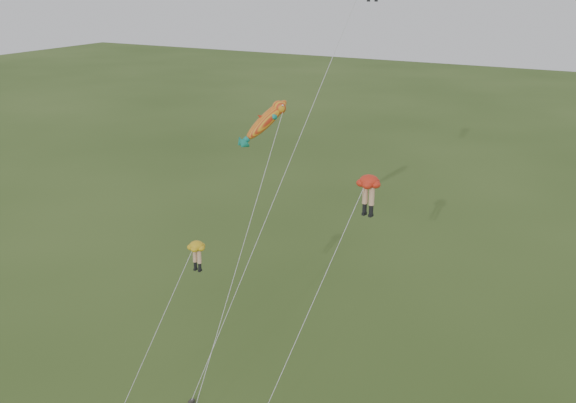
% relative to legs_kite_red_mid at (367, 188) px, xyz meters
% --- Properties ---
extents(legs_kite_red_mid, '(3.38, 9.74, 12.40)m').
position_rel_legs_kite_red_mid_xyz_m(legs_kite_red_mid, '(0.00, 0.00, 0.00)').
color(legs_kite_red_mid, red).
rests_on(legs_kite_red_mid, ground).
extents(legs_kite_yellow, '(3.44, 4.89, 9.75)m').
position_rel_legs_kite_red_mid_xyz_m(legs_kite_yellow, '(-6.76, -6.96, -2.69)').
color(legs_kite_yellow, gold).
rests_on(legs_kite_yellow, ground).
extents(fish_kite, '(2.75, 12.60, 15.92)m').
position_rel_legs_kite_red_mid_xyz_m(fish_kite, '(-6.96, 1.12, 2.77)').
color(fish_kite, orange).
rests_on(fish_kite, ground).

